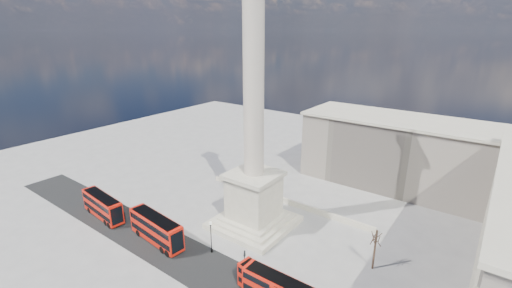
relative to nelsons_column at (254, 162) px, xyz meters
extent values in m
plane|color=#989690|center=(0.00, -5.00, -12.92)|extent=(180.00, 180.00, 0.00)
cube|color=black|center=(5.00, -15.00, -12.91)|extent=(120.00, 9.00, 0.01)
cube|color=beige|center=(0.00, 0.00, -12.42)|extent=(14.00, 14.00, 1.00)
cube|color=beige|center=(0.00, 0.00, -11.67)|extent=(12.00, 12.00, 0.50)
cube|color=beige|center=(0.00, 0.00, -11.17)|extent=(10.00, 10.00, 0.50)
cube|color=beige|center=(0.00, 0.00, -6.92)|extent=(8.00, 8.00, 8.00)
cube|color=beige|center=(0.00, 0.00, -2.52)|extent=(9.00, 9.00, 0.80)
cylinder|color=beige|center=(0.00, 0.00, 14.88)|extent=(3.60, 3.60, 34.00)
cube|color=beige|center=(0.00, 11.00, -12.37)|extent=(40.00, 0.60, 1.10)
cube|color=#B2A592|center=(20.00, 35.00, -4.92)|extent=(50.00, 16.00, 16.00)
cube|color=beige|center=(20.00, 35.00, 3.38)|extent=(51.00, 17.00, 0.60)
cube|color=red|center=(-10.39, -14.79, -10.24)|extent=(12.60, 3.89, 4.56)
cube|color=black|center=(-10.39, -14.79, -11.06)|extent=(12.11, 3.91, 1.01)
cube|color=black|center=(-10.39, -14.79, -9.03)|extent=(12.11, 3.91, 1.01)
cube|color=black|center=(-10.39, -14.79, -7.92)|extent=(11.34, 3.50, 0.07)
cylinder|color=black|center=(-14.46, -14.44, -12.30)|extent=(1.49, 3.03, 1.24)
cylinder|color=black|center=(-6.93, -15.10, -12.30)|extent=(1.49, 3.03, 1.24)
cylinder|color=black|center=(-5.45, -15.23, -12.30)|extent=(1.49, 3.03, 1.24)
cube|color=red|center=(13.43, -14.46, -10.73)|extent=(10.35, 3.54, 3.73)
cube|color=black|center=(13.43, -14.46, -9.74)|extent=(9.95, 3.55, 0.83)
cube|color=black|center=(13.43, -14.46, -8.83)|extent=(9.32, 3.18, 0.06)
cylinder|color=black|center=(10.11, -14.04, -12.41)|extent=(1.31, 2.53, 1.01)
cube|color=black|center=(15.26, -14.43, -9.43)|extent=(10.70, 2.66, 0.91)
cube|color=black|center=(15.26, -14.43, -8.43)|extent=(10.03, 2.34, 0.06)
cube|color=red|center=(-25.91, -15.77, -10.37)|extent=(11.97, 3.73, 4.34)
cube|color=black|center=(-25.91, -15.77, -11.15)|extent=(11.51, 3.74, 0.96)
cube|color=black|center=(-25.91, -15.77, -9.22)|extent=(11.51, 3.74, 0.96)
cube|color=black|center=(-25.91, -15.77, -8.17)|extent=(10.77, 3.35, 0.06)
cylinder|color=black|center=(-29.78, -15.42, -12.33)|extent=(1.43, 2.89, 1.18)
cylinder|color=black|center=(-22.63, -16.07, -12.33)|extent=(1.43, 2.89, 1.18)
cylinder|color=black|center=(-21.22, -16.20, -12.33)|extent=(1.43, 2.89, 1.18)
cylinder|color=black|center=(-0.50, -11.24, -12.69)|extent=(0.39, 0.39, 0.45)
cylinder|color=black|center=(-0.50, -11.24, -10.23)|extent=(0.14, 0.14, 5.37)
cylinder|color=black|center=(-0.50, -11.24, -7.63)|extent=(0.27, 0.27, 0.27)
sphere|color=silver|center=(-0.50, -11.24, -7.32)|extent=(0.50, 0.50, 0.50)
cylinder|color=#332319|center=(22.81, 0.84, -9.45)|extent=(0.32, 0.32, 6.94)
imported|color=black|center=(5.21, -9.45, -12.06)|extent=(0.97, 1.04, 1.72)
camera|label=1|loc=(34.88, -46.33, 22.81)|focal=24.00mm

